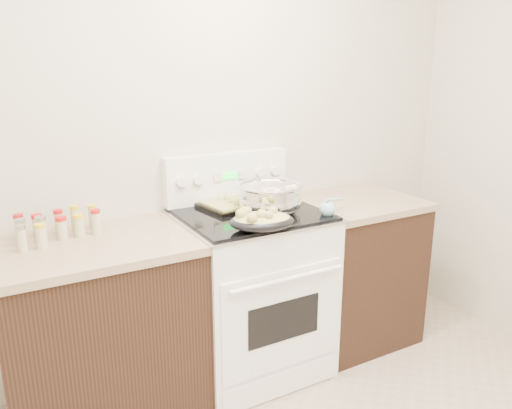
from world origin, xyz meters
TOP-DOWN VIEW (x-y plane):
  - room_shell at (0.00, 0.00)m, footprint 4.10×3.60m
  - counter_left at (-0.48, 1.43)m, footprint 0.93×0.67m
  - counter_right at (1.08, 1.43)m, footprint 0.73×0.67m
  - kitchen_range at (0.35, 1.42)m, footprint 0.78×0.73m
  - mixing_bowl at (0.43, 1.37)m, footprint 0.39×0.39m
  - roasting_pan at (0.25, 1.14)m, footprint 0.37×0.30m
  - baking_sheet at (0.34, 1.57)m, footprint 0.43×0.33m
  - wooden_spoon at (0.30, 1.37)m, footprint 0.19×0.21m
  - blue_ladle at (0.69, 1.19)m, footprint 0.26×0.18m
  - spice_jars at (-0.63, 1.56)m, footprint 0.38×0.23m

SIDE VIEW (x-z plane):
  - counter_left at x=-0.48m, z-range 0.00..0.92m
  - counter_right at x=1.08m, z-range 0.00..0.92m
  - kitchen_range at x=0.35m, z-range -0.12..1.10m
  - wooden_spoon at x=0.30m, z-range 0.93..0.98m
  - baking_sheet at x=0.34m, z-range 0.93..0.99m
  - blue_ladle at x=0.69m, z-range 0.93..1.03m
  - spice_jars at x=-0.63m, z-range 0.91..1.05m
  - roasting_pan at x=0.25m, z-range 0.94..1.05m
  - mixing_bowl at x=0.43m, z-range 0.92..1.13m
  - room_shell at x=0.00m, z-range 0.33..3.08m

